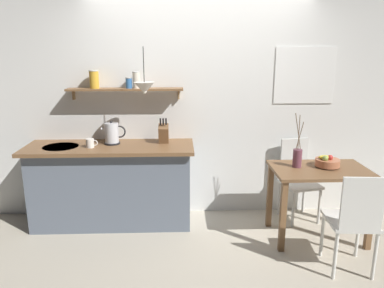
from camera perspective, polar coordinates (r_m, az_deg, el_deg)
ground_plane at (r=4.15m, az=1.56°, el=-13.68°), size 14.00×14.00×0.00m
back_wall at (r=4.36m, az=3.82°, el=6.47°), size 6.80×0.11×2.70m
kitchen_counter at (r=4.30m, az=-12.18°, el=-6.08°), size 1.83×0.63×0.93m
wall_shelf at (r=4.21m, az=-10.95°, el=8.80°), size 1.28×0.20×0.33m
dining_table at (r=4.07m, az=18.93°, el=-5.42°), size 0.97×0.63×0.77m
dining_chair_near at (r=3.58m, az=23.61°, el=-10.43°), size 0.43×0.46×0.95m
dining_chair_far at (r=4.54m, az=15.81°, el=-4.70°), size 0.46×0.47×0.93m
fruit_bowl at (r=4.08m, az=20.02°, el=-2.60°), size 0.25×0.25×0.14m
twig_vase at (r=3.97m, az=15.84°, el=-1.97°), size 0.09×0.09×0.56m
electric_kettle at (r=4.19m, az=-12.14°, el=1.57°), size 0.27×0.17×0.26m
knife_block at (r=4.16m, az=-4.38°, el=1.68°), size 0.11×0.19×0.29m
coffee_mug_by_sink at (r=4.11m, az=-15.32°, el=0.13°), size 0.13×0.09×0.10m
pendant_lamp at (r=3.87m, az=-7.31°, el=8.54°), size 0.22×0.22×0.47m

